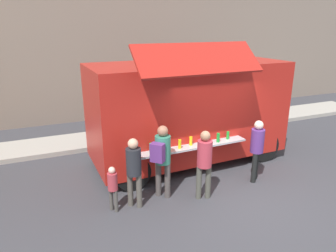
{
  "coord_description": "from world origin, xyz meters",
  "views": [
    {
      "loc": [
        -4.1,
        -5.23,
        3.87
      ],
      "look_at": [
        -1.02,
        2.03,
        1.3
      ],
      "focal_mm": 33.08,
      "sensor_mm": 36.0,
      "label": 1
    }
  ],
  "objects": [
    {
      "name": "ground_plane",
      "position": [
        0.0,
        0.0,
        0.0
      ],
      "size": [
        60.0,
        60.0,
        0.0
      ],
      "primitive_type": "plane",
      "color": "#38383D"
    },
    {
      "name": "curb_strip",
      "position": [
        -4.22,
        5.03,
        0.07
      ],
      "size": [
        28.0,
        1.6,
        0.15
      ],
      "primitive_type": "cube",
      "color": "#9E998E",
      "rests_on": "ground"
    },
    {
      "name": "building_behind",
      "position": [
        -3.22,
        8.93,
        3.93
      ],
      "size": [
        32.0,
        2.4,
        7.86
      ],
      "primitive_type": "cube",
      "color": "gray",
      "rests_on": "ground"
    },
    {
      "name": "food_truck_main",
      "position": [
        -0.22,
        2.41,
        1.58
      ],
      "size": [
        5.55,
        3.11,
        3.5
      ],
      "rotation": [
        0.0,
        0.0,
        0.03
      ],
      "color": "#B32018",
      "rests_on": "ground"
    },
    {
      "name": "trash_bin",
      "position": [
        3.6,
        4.73,
        0.44
      ],
      "size": [
        0.6,
        0.6,
        0.89
      ],
      "primitive_type": "cylinder",
      "color": "#2D6437",
      "rests_on": "ground"
    },
    {
      "name": "customer_front_ordering",
      "position": [
        -0.84,
        0.35,
        0.99
      ],
      "size": [
        0.34,
        0.34,
        1.66
      ],
      "rotation": [
        0.0,
        0.0,
        1.31
      ],
      "color": "#4B4A40",
      "rests_on": "ground"
    },
    {
      "name": "customer_mid_with_backpack",
      "position": [
        -1.71,
        0.77,
        1.08
      ],
      "size": [
        0.55,
        0.54,
        1.76
      ],
      "rotation": [
        0.0,
        0.0,
        0.75
      ],
      "color": "#4A4341",
      "rests_on": "ground"
    },
    {
      "name": "customer_rear_waiting",
      "position": [
        -2.42,
        0.64,
        0.97
      ],
      "size": [
        0.33,
        0.33,
        1.62
      ],
      "rotation": [
        0.0,
        0.0,
        0.87
      ],
      "color": "#504A42",
      "rests_on": "ground"
    },
    {
      "name": "customer_extra_browsing",
      "position": [
        0.81,
        0.6,
        0.98
      ],
      "size": [
        0.33,
        0.33,
        1.63
      ],
      "rotation": [
        0.0,
        0.0,
        2.29
      ],
      "color": "black",
      "rests_on": "ground"
    },
    {
      "name": "child_near_queue",
      "position": [
        -2.89,
        0.65,
        0.63
      ],
      "size": [
        0.21,
        0.21,
        1.05
      ],
      "rotation": [
        0.0,
        0.0,
        0.59
      ],
      "color": "#494540",
      "rests_on": "ground"
    }
  ]
}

